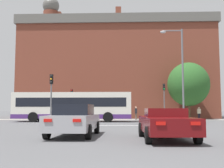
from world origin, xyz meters
name	(u,v)px	position (x,y,z in m)	size (l,w,h in m)	color
stop_line_strip	(120,125)	(0.00, 18.57, 0.00)	(8.70, 0.30, 0.01)	silver
far_pavement	(121,120)	(0.00, 31.59, 0.01)	(69.66, 2.50, 0.01)	#A09B91
brick_civic_building	(116,71)	(-0.77, 42.67, 7.65)	(29.66, 14.44, 20.42)	brown
car_saloon_left	(75,120)	(-2.05, 9.65, 0.77)	(2.07, 4.90, 1.49)	#9E9EA3
car_roadster_right	(166,123)	(2.00, 8.19, 0.67)	(2.08, 4.68, 1.30)	#600C0F
bus_crossing_lead	(73,106)	(-4.93, 25.31, 1.60)	(12.02, 2.75, 2.98)	silver
traffic_light_far_left	(72,99)	(-6.02, 30.60, 2.54)	(0.26, 0.31, 3.75)	slate
traffic_light_far_right	(164,96)	(5.28, 30.65, 2.94)	(0.26, 0.31, 4.40)	slate
traffic_light_near_left	(51,91)	(-5.71, 19.43, 2.81)	(0.26, 0.31, 4.17)	slate
street_lamp_junction	(179,67)	(5.21, 20.95, 5.01)	(2.00, 0.36, 8.38)	slate
pedestrian_waiting	(136,112)	(1.86, 30.94, 0.94)	(0.28, 0.43, 1.61)	brown
pedestrian_walking_east	(199,112)	(9.72, 31.78, 0.92)	(0.45, 0.34, 1.58)	black
pedestrian_walking_west	(110,112)	(-1.35, 32.01, 0.94)	(0.43, 0.44, 1.62)	black
tree_by_building	(188,84)	(8.75, 32.81, 4.50)	(5.38, 5.38, 7.33)	#4C3823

